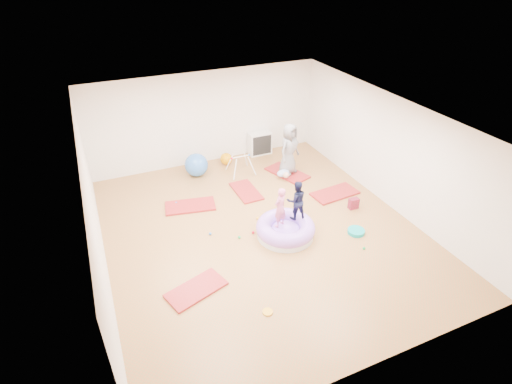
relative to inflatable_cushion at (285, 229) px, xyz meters
name	(u,v)px	position (x,y,z in m)	size (l,w,h in m)	color
room	(261,179)	(-0.44, 0.39, 1.23)	(7.01, 8.01, 2.81)	#AA6636
gym_mat_front_left	(196,289)	(-2.41, -0.88, -0.14)	(1.17, 0.58, 0.05)	#A11F3D
gym_mat_mid_left	(190,206)	(-1.72, 2.05, -0.14)	(1.27, 0.64, 0.05)	#A11F3D
gym_mat_center_back	(246,191)	(-0.10, 2.15, -0.14)	(1.16, 0.58, 0.05)	#A11F3D
gym_mat_right	(335,193)	(2.07, 1.07, -0.14)	(1.27, 0.64, 0.05)	#A11F3D
gym_mat_rear_right	(287,173)	(1.41, 2.62, -0.14)	(1.30, 0.65, 0.05)	#A11F3D
inflatable_cushion	(285,229)	(0.00, 0.00, 0.00)	(1.38, 1.38, 0.43)	silver
child_pink	(280,206)	(-0.18, -0.03, 0.72)	(0.36, 0.23, 0.98)	#D16197
child_navy	(296,199)	(0.30, 0.09, 0.71)	(0.47, 0.37, 0.97)	black
adult_caregiver	(289,149)	(1.43, 2.61, 0.64)	(0.74, 0.48, 1.52)	slate
infant	(284,174)	(1.18, 2.40, 0.00)	(0.38, 0.39, 0.23)	#9DB5EC
ball_pit_balls	(255,230)	(-0.59, 0.41, -0.14)	(3.45, 3.56, 0.07)	yellow
exercise_ball_blue	(196,165)	(-1.07, 3.61, 0.17)	(0.68, 0.68, 0.68)	blue
exercise_ball_orange	(226,159)	(-0.04, 3.92, 0.02)	(0.37, 0.37, 0.37)	orange
infant_play_gym	(241,162)	(0.16, 3.20, 0.21)	(0.74, 0.70, 0.57)	white
cube_shelf	(260,143)	(1.22, 4.19, 0.20)	(0.73, 0.36, 0.73)	white
balance_disc	(356,231)	(1.57, -0.60, -0.12)	(0.40, 0.40, 0.09)	#099FA3
backpack	(354,203)	(2.12, 0.30, -0.02)	(0.25, 0.15, 0.29)	#B81038
yellow_toy	(268,312)	(-1.36, -1.95, -0.15)	(0.19, 0.19, 0.03)	yellow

